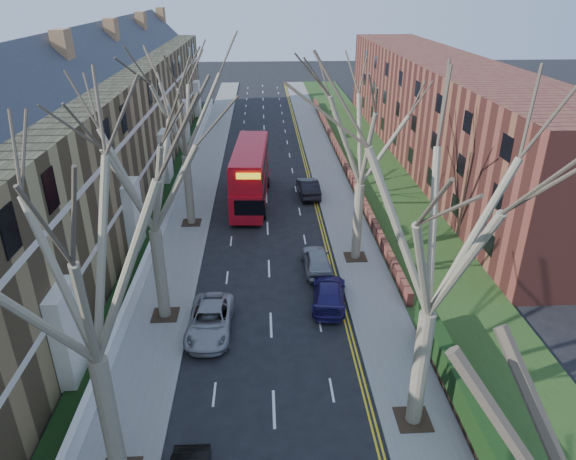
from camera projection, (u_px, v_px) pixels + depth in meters
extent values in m
cube|color=slate|center=(202.00, 175.00, 48.51)|extent=(3.00, 102.00, 0.12)
cube|color=slate|center=(328.00, 173.00, 49.06)|extent=(3.00, 102.00, 0.12)
cube|color=olive|center=(84.00, 150.00, 38.82)|extent=(9.00, 78.00, 10.00)
cube|color=#2E3038|center=(69.00, 68.00, 36.23)|extent=(4.67, 78.00, 4.67)
cube|color=white|center=(145.00, 168.00, 39.67)|extent=(0.12, 78.00, 0.35)
cube|color=white|center=(140.00, 123.00, 38.16)|extent=(0.12, 78.00, 0.35)
cube|color=brown|center=(440.00, 111.00, 51.07)|extent=(8.00, 54.00, 10.00)
cube|color=brown|center=(340.00, 155.00, 52.53)|extent=(0.35, 54.00, 0.90)
cube|color=white|center=(171.00, 202.00, 40.99)|extent=(0.30, 78.00, 1.00)
cube|color=#243D16|center=(375.00, 171.00, 49.23)|extent=(6.00, 102.00, 0.06)
cylinder|color=#766C54|center=(110.00, 420.00, 17.63)|extent=(0.64, 0.64, 5.25)
cylinder|color=#766C54|center=(160.00, 275.00, 26.68)|extent=(0.64, 0.64, 5.07)
cube|color=#2D2116|center=(165.00, 315.00, 27.76)|extent=(1.40, 1.40, 0.05)
cylinder|color=#766C54|center=(189.00, 190.00, 37.46)|extent=(0.60, 0.60, 5.25)
cube|color=#2D2116|center=(192.00, 223.00, 38.58)|extent=(1.40, 1.40, 0.05)
cylinder|color=#766C54|center=(420.00, 370.00, 19.95)|extent=(0.64, 0.64, 5.25)
cube|color=#2D2116|center=(413.00, 419.00, 21.08)|extent=(1.40, 1.40, 0.05)
cylinder|color=#766C54|center=(358.00, 222.00, 32.61)|extent=(0.60, 0.60, 5.07)
cube|color=#2D2116|center=(355.00, 257.00, 33.70)|extent=(1.40, 1.40, 0.05)
cube|color=#B80D19|center=(251.00, 185.00, 42.06)|extent=(3.09, 11.02, 2.18)
cube|color=#B80D19|center=(250.00, 161.00, 41.17)|extent=(3.05, 10.47, 1.98)
cube|color=black|center=(251.00, 180.00, 41.87)|extent=(3.06, 10.15, 0.89)
cube|color=black|center=(250.00, 160.00, 41.13)|extent=(3.04, 9.93, 0.89)
imported|color=#929297|center=(210.00, 321.00, 26.38)|extent=(2.40, 4.91, 1.34)
imported|color=navy|center=(329.00, 294.00, 28.73)|extent=(2.41, 4.69, 1.30)
imported|color=gray|center=(317.00, 260.00, 32.11)|extent=(1.79, 4.18, 1.41)
imported|color=black|center=(308.00, 187.00, 43.62)|extent=(1.82, 4.57, 1.48)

